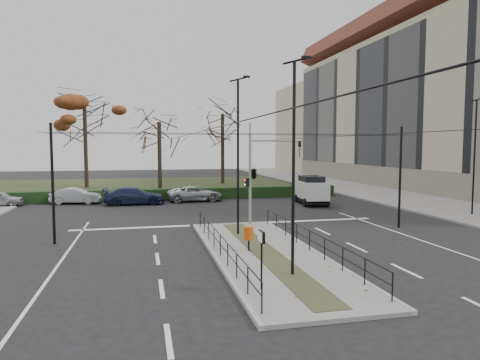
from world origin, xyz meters
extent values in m
plane|color=black|center=(0.00, 0.00, 0.00)|extent=(140.00, 140.00, 0.00)
cube|color=slate|center=(0.00, -2.50, 0.07)|extent=(4.40, 15.00, 0.14)
cube|color=slate|center=(18.00, 22.00, 0.07)|extent=(8.00, 90.00, 0.14)
cube|color=#242D16|center=(-6.00, 32.00, 0.05)|extent=(38.00, 26.00, 0.10)
cube|color=black|center=(-6.00, 18.60, 0.50)|extent=(38.00, 1.00, 1.00)
cube|color=tan|center=(28.00, 24.00, 9.00)|extent=(12.00, 52.00, 18.00)
cube|color=black|center=(21.95, 24.00, 9.90)|extent=(0.10, 50.96, 14.76)
cube|color=#51221B|center=(25.00, 24.00, 19.20)|extent=(7.09, 52.00, 4.88)
cube|color=#51221B|center=(31.00, 24.00, 19.20)|extent=(7.09, 52.00, 4.88)
cylinder|color=black|center=(-2.05, -9.20, 0.59)|extent=(0.04, 0.04, 0.90)
cylinder|color=black|center=(-2.05, 4.00, 0.59)|extent=(0.04, 0.04, 0.90)
cylinder|color=black|center=(2.05, -9.20, 0.59)|extent=(0.04, 0.04, 0.90)
cylinder|color=black|center=(2.05, 4.00, 0.59)|extent=(0.04, 0.04, 0.90)
cylinder|color=black|center=(-2.05, -2.60, 1.04)|extent=(0.04, 13.20, 0.04)
cylinder|color=black|center=(2.05, -2.60, 1.04)|extent=(0.04, 13.20, 0.04)
cylinder|color=black|center=(-9.60, 2.00, 3.00)|extent=(0.14, 0.14, 6.00)
cylinder|color=black|center=(9.60, 2.00, 3.00)|extent=(0.14, 0.14, 6.00)
cylinder|color=black|center=(0.00, 1.00, 5.50)|extent=(20.00, 0.02, 0.02)
cylinder|color=black|center=(0.00, 3.00, 5.50)|extent=(20.00, 0.02, 0.02)
cylinder|color=black|center=(-3.50, -2.00, 5.30)|extent=(0.02, 34.00, 0.02)
cylinder|color=black|center=(3.50, -2.00, 5.30)|extent=(0.02, 34.00, 0.02)
cylinder|color=gray|center=(1.07, 4.50, 2.87)|extent=(0.17, 0.17, 5.47)
cylinder|color=gray|center=(2.75, 4.50, 5.19)|extent=(3.37, 0.11, 0.11)
imported|color=black|center=(4.22, 4.50, 4.66)|extent=(0.16, 0.19, 0.95)
imported|color=black|center=(1.30, 4.50, 3.30)|extent=(0.50, 2.10, 0.84)
cube|color=black|center=(0.88, 4.50, 2.66)|extent=(0.23, 0.17, 0.53)
sphere|color=#FF0C0C|center=(0.77, 4.50, 2.82)|extent=(0.12, 0.12, 0.12)
sphere|color=#0CE533|center=(0.77, 4.50, 2.54)|extent=(0.12, 0.12, 0.12)
cylinder|color=black|center=(-0.64, -2.00, 0.40)|extent=(0.08, 0.08, 0.53)
cylinder|color=#C1470B|center=(-0.64, -2.00, 0.93)|extent=(0.42, 0.42, 0.58)
cylinder|color=black|center=(-1.50, -7.21, 1.06)|extent=(0.06, 0.06, 1.85)
cube|color=black|center=(-1.50, -7.21, 1.90)|extent=(0.09, 0.51, 0.39)
cube|color=beige|center=(-1.56, -7.21, 1.90)|extent=(0.02, 0.44, 0.32)
cylinder|color=black|center=(0.05, -5.89, 4.00)|extent=(0.12, 0.12, 7.72)
cube|color=black|center=(0.49, -5.89, 8.00)|extent=(0.34, 0.14, 0.10)
cylinder|color=black|center=(-0.32, 1.66, 4.24)|extent=(0.12, 0.12, 8.20)
cube|color=black|center=(0.15, 1.66, 8.50)|extent=(0.36, 0.14, 0.10)
cylinder|color=black|center=(16.98, 4.57, 4.07)|extent=(0.12, 0.12, 7.86)
imported|color=#A9ADB1|center=(-10.81, 17.58, 0.67)|extent=(4.19, 1.86, 1.34)
imported|color=#1C2241|center=(-6.00, 16.08, 0.72)|extent=(4.98, 2.05, 1.44)
imported|color=#A9ADB1|center=(-0.79, 17.08, 0.67)|extent=(4.95, 2.46, 1.35)
cube|color=silver|center=(8.51, 12.94, 1.21)|extent=(2.28, 4.51, 1.40)
cube|color=black|center=(8.51, 12.94, 2.05)|extent=(1.92, 2.55, 0.66)
cube|color=black|center=(8.51, 12.94, 0.30)|extent=(2.32, 4.60, 0.18)
cylinder|color=black|center=(9.26, 11.42, 0.33)|extent=(0.29, 0.68, 0.66)
cylinder|color=black|center=(7.45, 11.62, 0.33)|extent=(0.29, 0.68, 0.66)
cylinder|color=black|center=(9.57, 14.27, 0.33)|extent=(0.29, 0.68, 0.66)
cylinder|color=black|center=(7.76, 14.46, 0.33)|extent=(0.29, 0.68, 0.66)
cylinder|color=black|center=(-11.67, 31.84, 4.68)|extent=(0.44, 0.44, 9.15)
ellipsoid|color=#5E2D15|center=(-11.67, 31.84, 9.25)|extent=(7.85, 7.85, 5.75)
cylinder|color=black|center=(4.76, 33.52, 4.54)|extent=(0.44, 0.44, 8.87)
cylinder|color=black|center=(-3.42, 27.57, 3.81)|extent=(0.44, 0.44, 7.42)
camera|label=1|loc=(-5.25, -20.48, 4.85)|focal=32.00mm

